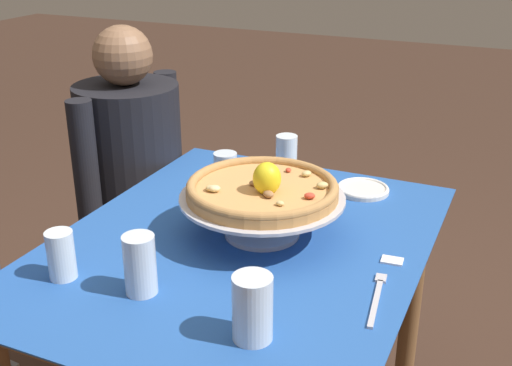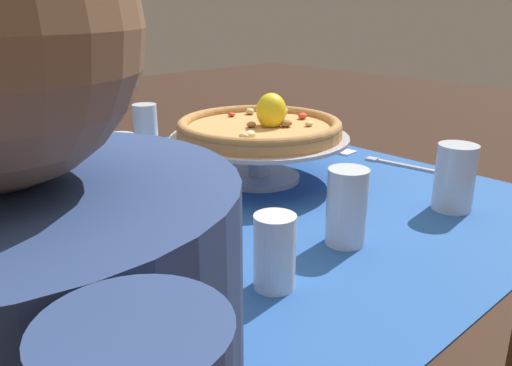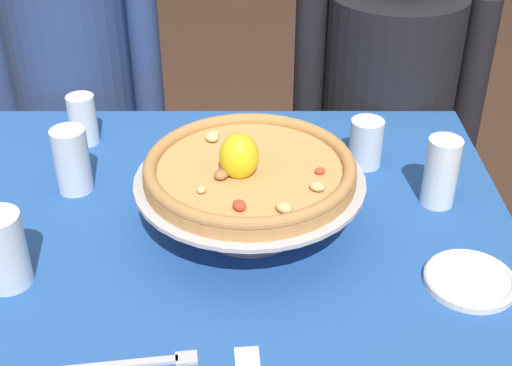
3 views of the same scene
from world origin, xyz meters
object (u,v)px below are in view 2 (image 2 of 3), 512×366
at_px(dinner_fork, 399,165).
at_px(pizza, 260,126).
at_px(pizza_stand, 259,148).
at_px(water_glass_side_right, 146,133).
at_px(water_glass_back_left, 275,256).
at_px(side_plate, 215,137).
at_px(sugar_packet, 347,152).
at_px(water_glass_front_left, 454,182).
at_px(water_glass_back_right, 121,159).
at_px(water_glass_side_left, 346,212).

bearing_deg(dinner_fork, pizza, 63.97).
height_order(pizza_stand, pizza, pizza).
height_order(pizza, water_glass_side_right, pizza).
distance_m(water_glass_back_left, side_plate, 0.88).
height_order(water_glass_back_left, sugar_packet, water_glass_back_left).
distance_m(water_glass_front_left, water_glass_back_right, 0.74).
bearing_deg(water_glass_back_left, pizza_stand, -40.84).
height_order(water_glass_side_left, side_plate, water_glass_side_left).
height_order(pizza_stand, water_glass_back_left, water_glass_back_left).
bearing_deg(sugar_packet, water_glass_side_right, 48.49).
distance_m(water_glass_back_left, water_glass_side_right, 0.77).
bearing_deg(side_plate, dinner_fork, -161.49).
relative_size(water_glass_back_right, water_glass_side_left, 0.77).
bearing_deg(sugar_packet, water_glass_back_left, 119.50).
height_order(water_glass_back_left, water_glass_side_left, water_glass_side_left).
bearing_deg(water_glass_side_right, pizza, -167.46).
bearing_deg(side_plate, water_glass_back_right, 107.95).
xyz_separation_m(pizza, water_glass_side_right, (0.36, 0.08, -0.07)).
relative_size(water_glass_side_left, water_glass_side_right, 0.96).
distance_m(pizza_stand, dinner_fork, 0.38).
height_order(water_glass_front_left, water_glass_back_left, water_glass_front_left).
xyz_separation_m(pizza_stand, sugar_packet, (-0.00, -0.33, -0.07)).
bearing_deg(water_glass_front_left, pizza_stand, 21.24).
height_order(pizza, sugar_packet, pizza).
bearing_deg(side_plate, water_glass_back_left, 146.87).
xyz_separation_m(water_glass_back_right, side_plate, (0.12, -0.38, -0.04)).
height_order(water_glass_front_left, water_glass_side_right, water_glass_side_right).
bearing_deg(water_glass_front_left, sugar_packet, -23.99).
distance_m(pizza_stand, side_plate, 0.40).
distance_m(water_glass_back_left, sugar_packet, 0.75).
height_order(pizza, side_plate, pizza).
bearing_deg(pizza_stand, sugar_packet, -90.27).
distance_m(water_glass_front_left, dinner_fork, 0.30).
bearing_deg(pizza, dinner_fork, -116.03).
height_order(side_plate, sugar_packet, side_plate).
distance_m(pizza_stand, pizza, 0.05).
distance_m(dinner_fork, sugar_packet, 0.16).
bearing_deg(water_glass_back_right, water_glass_side_left, -170.73).
distance_m(pizza, side_plate, 0.42).
bearing_deg(water_glass_back_right, water_glass_front_left, -149.36).
bearing_deg(sugar_packet, water_glass_front_left, 156.01).
bearing_deg(pizza_stand, water_glass_back_left, 139.16).
xyz_separation_m(water_glass_front_left, water_glass_back_left, (0.03, 0.48, -0.01)).
bearing_deg(water_glass_back_left, side_plate, -33.13).
bearing_deg(water_glass_front_left, water_glass_back_left, 86.59).
distance_m(water_glass_front_left, side_plate, 0.77).
bearing_deg(dinner_fork, water_glass_side_right, 38.32).
height_order(water_glass_back_left, water_glass_back_right, water_glass_back_left).
bearing_deg(pizza_stand, side_plate, -23.65).
height_order(pizza, dinner_fork, pizza).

